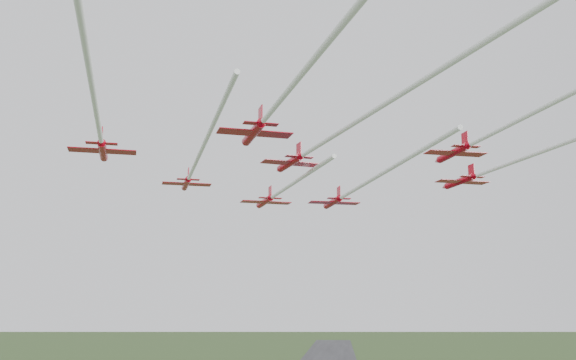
# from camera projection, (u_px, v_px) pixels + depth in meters

# --- Properties ---
(jet_lead) EXTENTS (18.48, 42.47, 2.84)m
(jet_lead) POSITION_uv_depth(u_px,v_px,m) (277.00, 194.00, 113.64)
(jet_lead) COLOR #BC0013
(jet_row2_left) EXTENTS (20.62, 55.16, 2.39)m
(jet_row2_left) POSITION_uv_depth(u_px,v_px,m) (195.00, 164.00, 91.57)
(jet_row2_left) COLOR #BC0013
(jet_row2_right) EXTENTS (18.35, 52.23, 2.65)m
(jet_row2_right) POSITION_uv_depth(u_px,v_px,m) (355.00, 189.00, 100.01)
(jet_row2_right) COLOR #BC0013
(jet_row3_left) EXTENTS (23.17, 62.34, 2.60)m
(jet_row3_left) POSITION_uv_depth(u_px,v_px,m) (96.00, 112.00, 68.10)
(jet_row3_left) COLOR #BC0013
(jet_row3_mid) EXTENTS (29.36, 60.78, 2.67)m
(jet_row3_mid) POSITION_uv_depth(u_px,v_px,m) (339.00, 132.00, 77.94)
(jet_row3_mid) COLOR #BC0013
(jet_row3_right) EXTENTS (20.11, 49.60, 2.47)m
(jet_row3_right) POSITION_uv_depth(u_px,v_px,m) (508.00, 164.00, 87.38)
(jet_row3_right) COLOR #BC0013
(jet_row4_left) EXTENTS (22.89, 56.38, 2.61)m
(jet_row4_left) POSITION_uv_depth(u_px,v_px,m) (287.00, 92.00, 60.80)
(jet_row4_left) COLOR #BC0013
(jet_row4_right) EXTENTS (16.20, 44.39, 2.38)m
(jet_row4_right) POSITION_uv_depth(u_px,v_px,m) (495.00, 132.00, 73.15)
(jet_row4_right) COLOR #BC0013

